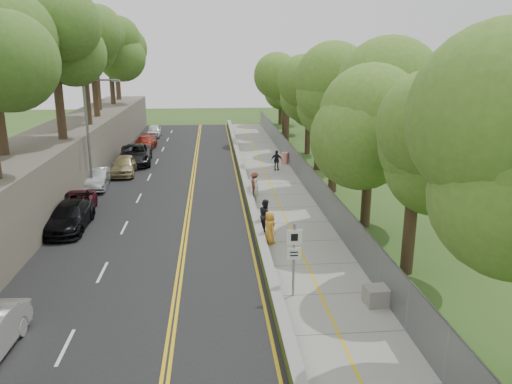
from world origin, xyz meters
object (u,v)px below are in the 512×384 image
at_px(painter_0, 270,227).
at_px(person_far, 277,160).
at_px(signpost, 294,252).
at_px(car_2, 73,205).
at_px(streetlight, 91,127).
at_px(concrete_block, 379,296).
at_px(construction_barrel, 285,158).

xyz_separation_m(painter_0, person_far, (2.51, 16.57, -0.01)).
distance_m(signpost, car_2, 16.40).
xyz_separation_m(streetlight, car_2, (-0.14, -5.54, -3.91)).
relative_size(signpost, person_far, 1.80).
bearing_deg(concrete_block, car_2, 140.10).
distance_m(streetlight, construction_barrel, 17.30).
relative_size(signpost, car_2, 0.62).
bearing_deg(painter_0, car_2, 39.33).
distance_m(construction_barrel, person_far, 2.83).
relative_size(painter_0, person_far, 1.01).
xyz_separation_m(construction_barrel, car_2, (-14.90, -13.59, 0.18)).
bearing_deg(person_far, painter_0, 98.17).
distance_m(streetlight, car_2, 6.78).
bearing_deg(person_far, streetlight, 38.40).
xyz_separation_m(construction_barrel, person_far, (-1.04, -2.61, 0.36)).
bearing_deg(car_2, streetlight, 83.45).
relative_size(concrete_block, person_far, 0.63).
bearing_deg(construction_barrel, concrete_block, -90.00).
bearing_deg(person_far, construction_barrel, -94.95).
distance_m(streetlight, signpost, 20.72).
bearing_deg(streetlight, car_2, -91.42).
height_order(concrete_block, painter_0, painter_0).
distance_m(signpost, construction_barrel, 25.31).
distance_m(concrete_block, person_far, 23.47).
relative_size(signpost, construction_barrel, 3.09).
relative_size(signpost, painter_0, 1.79).
xyz_separation_m(signpost, construction_barrel, (3.25, 25.06, -1.41)).
height_order(construction_barrel, painter_0, painter_0).
bearing_deg(streetlight, signpost, -55.92).
distance_m(construction_barrel, concrete_block, 26.05).
relative_size(construction_barrel, concrete_block, 0.93).
bearing_deg(concrete_block, painter_0, 117.32).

